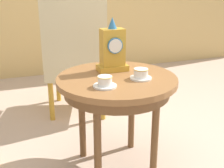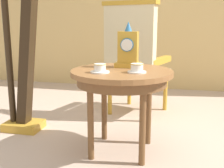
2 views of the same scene
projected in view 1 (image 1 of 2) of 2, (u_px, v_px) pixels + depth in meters
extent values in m
plane|color=#BCA38E|center=(129.00, 167.00, 1.99)|extent=(10.00, 10.00, 0.00)
cylinder|color=brown|center=(117.00, 80.00, 1.82)|extent=(0.72, 0.72, 0.03)
cylinder|color=brown|center=(117.00, 88.00, 1.83)|extent=(0.64, 0.64, 0.07)
cylinder|color=brown|center=(132.00, 111.00, 2.13)|extent=(0.04, 0.04, 0.58)
cylinder|color=brown|center=(82.00, 118.00, 2.02)|extent=(0.04, 0.04, 0.58)
cylinder|color=brown|center=(98.00, 144.00, 1.70)|extent=(0.04, 0.04, 0.58)
cylinder|color=brown|center=(155.00, 134.00, 1.82)|extent=(0.04, 0.04, 0.58)
cylinder|color=white|center=(105.00, 86.00, 1.65)|extent=(0.13, 0.13, 0.01)
cylinder|color=white|center=(105.00, 81.00, 1.64)|extent=(0.08, 0.08, 0.05)
torus|color=gold|center=(105.00, 77.00, 1.63)|extent=(0.08, 0.08, 0.00)
cylinder|color=white|center=(141.00, 78.00, 1.78)|extent=(0.13, 0.13, 0.01)
cylinder|color=white|center=(141.00, 73.00, 1.77)|extent=(0.08, 0.08, 0.05)
torus|color=gold|center=(141.00, 69.00, 1.76)|extent=(0.09, 0.09, 0.00)
cube|color=gold|center=(112.00, 68.00, 1.93)|extent=(0.19, 0.11, 0.04)
cube|color=gold|center=(112.00, 47.00, 1.89)|extent=(0.14, 0.09, 0.23)
cylinder|color=teal|center=(115.00, 46.00, 1.83)|extent=(0.10, 0.01, 0.10)
cylinder|color=white|center=(116.00, 46.00, 1.83)|extent=(0.08, 0.00, 0.08)
cone|color=teal|center=(112.00, 23.00, 1.84)|extent=(0.06, 0.06, 0.07)
cube|color=beige|center=(78.00, 68.00, 2.73)|extent=(0.65, 0.65, 0.11)
cube|color=beige|center=(74.00, 30.00, 2.40)|extent=(0.52, 0.24, 0.64)
cube|color=gold|center=(103.00, 50.00, 2.68)|extent=(0.21, 0.47, 0.06)
cube|color=gold|center=(51.00, 50.00, 2.67)|extent=(0.21, 0.47, 0.06)
cylinder|color=gold|center=(102.00, 83.00, 3.02)|extent=(0.04, 0.04, 0.35)
cylinder|color=gold|center=(58.00, 84.00, 3.01)|extent=(0.04, 0.04, 0.35)
cylinder|color=gold|center=(103.00, 100.00, 2.61)|extent=(0.04, 0.04, 0.35)
cylinder|color=gold|center=(51.00, 101.00, 2.59)|extent=(0.04, 0.04, 0.35)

